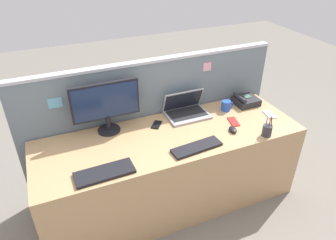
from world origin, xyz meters
name	(u,v)px	position (x,y,z in m)	size (l,w,h in m)	color
ground_plane	(170,199)	(0.00, 0.00, 0.00)	(10.00, 10.00, 0.00)	slate
desk	(170,169)	(0.00, 0.00, 0.36)	(2.19, 0.73, 0.71)	tan
cubicle_divider	(153,122)	(0.00, 0.41, 0.61)	(2.34, 0.08, 1.22)	slate
desktop_monitor	(106,104)	(-0.44, 0.27, 0.96)	(0.55, 0.19, 0.43)	black
laptop	(186,109)	(0.26, 0.26, 0.76)	(0.38, 0.27, 0.21)	#9EA0A8
desk_phone	(245,101)	(0.87, 0.21, 0.75)	(0.22, 0.20, 0.10)	#232328
keyboard_main	(197,147)	(0.11, -0.24, 0.73)	(0.40, 0.12, 0.02)	black
keyboard_spare	(105,173)	(-0.60, -0.25, 0.73)	(0.41, 0.16, 0.02)	black
computer_mouse_right_hand	(233,130)	(0.50, -0.15, 0.73)	(0.06, 0.10, 0.03)	black
pen_cup	(267,130)	(0.72, -0.30, 0.76)	(0.08, 0.08, 0.18)	#333338
cell_phone_black_slab	(157,125)	(-0.05, 0.19, 0.72)	(0.07, 0.13, 0.01)	black
cell_phone_silver_slab	(269,115)	(0.95, -0.05, 0.72)	(0.07, 0.14, 0.01)	#B7BAC1
cell_phone_red_case	(233,122)	(0.59, -0.03, 0.72)	(0.07, 0.15, 0.01)	#B22323
coffee_mug	(226,106)	(0.64, 0.18, 0.76)	(0.12, 0.08, 0.09)	blue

